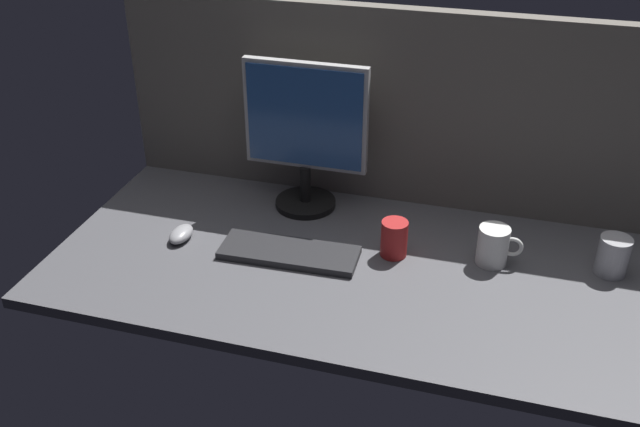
{
  "coord_description": "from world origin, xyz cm",
  "views": [
    {
      "loc": [
        24.31,
        -153.96,
        107.28
      ],
      "look_at": [
        -12.6,
        0.0,
        14.0
      ],
      "focal_mm": 40.3,
      "sensor_mm": 36.0,
      "label": 1
    }
  ],
  "objects_px": {
    "mouse": "(181,234)",
    "keyboard": "(289,253)",
    "mug_red_plastic": "(394,238)",
    "mug_steel": "(613,256)",
    "monitor": "(305,132)",
    "mug_ceramic_white": "(494,246)"
  },
  "relations": [
    {
      "from": "keyboard",
      "to": "mug_red_plastic",
      "type": "height_order",
      "value": "mug_red_plastic"
    },
    {
      "from": "monitor",
      "to": "keyboard",
      "type": "bearing_deg",
      "value": -82.37
    },
    {
      "from": "mouse",
      "to": "keyboard",
      "type": "bearing_deg",
      "value": 1.96
    },
    {
      "from": "mug_ceramic_white",
      "to": "mug_red_plastic",
      "type": "bearing_deg",
      "value": -172.44
    },
    {
      "from": "monitor",
      "to": "mug_red_plastic",
      "type": "xyz_separation_m",
      "value": [
        0.3,
        -0.19,
        -0.19
      ]
    },
    {
      "from": "keyboard",
      "to": "mug_steel",
      "type": "height_order",
      "value": "mug_steel"
    },
    {
      "from": "mouse",
      "to": "mug_red_plastic",
      "type": "bearing_deg",
      "value": 9.76
    },
    {
      "from": "keyboard",
      "to": "mouse",
      "type": "relative_size",
      "value": 3.85
    },
    {
      "from": "monitor",
      "to": "mug_ceramic_white",
      "type": "distance_m",
      "value": 0.61
    },
    {
      "from": "monitor",
      "to": "mug_red_plastic",
      "type": "distance_m",
      "value": 0.41
    },
    {
      "from": "keyboard",
      "to": "mouse",
      "type": "height_order",
      "value": "mouse"
    },
    {
      "from": "mug_steel",
      "to": "keyboard",
      "type": "bearing_deg",
      "value": -169.25
    },
    {
      "from": "monitor",
      "to": "mug_red_plastic",
      "type": "relative_size",
      "value": 4.36
    },
    {
      "from": "mug_ceramic_white",
      "to": "mug_steel",
      "type": "bearing_deg",
      "value": 7.33
    },
    {
      "from": "mouse",
      "to": "mug_red_plastic",
      "type": "xyz_separation_m",
      "value": [
        0.58,
        0.09,
        0.03
      ]
    },
    {
      "from": "mug_steel",
      "to": "mouse",
      "type": "bearing_deg",
      "value": -171.96
    },
    {
      "from": "monitor",
      "to": "mouse",
      "type": "bearing_deg",
      "value": -134.32
    },
    {
      "from": "keyboard",
      "to": "mug_steel",
      "type": "bearing_deg",
      "value": 8.79
    },
    {
      "from": "mug_red_plastic",
      "to": "mug_steel",
      "type": "relative_size",
      "value": 0.98
    },
    {
      "from": "mug_red_plastic",
      "to": "mug_steel",
      "type": "height_order",
      "value": "mug_steel"
    },
    {
      "from": "keyboard",
      "to": "mouse",
      "type": "distance_m",
      "value": 0.31
    },
    {
      "from": "keyboard",
      "to": "mug_steel",
      "type": "distance_m",
      "value": 0.84
    }
  ]
}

